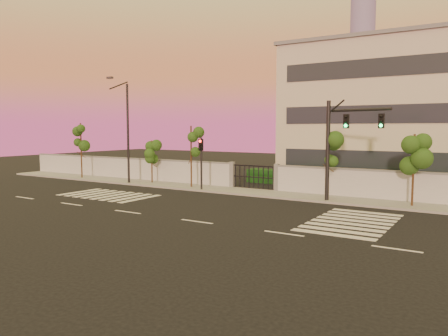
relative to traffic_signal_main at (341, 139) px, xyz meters
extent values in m
plane|color=black|center=(-4.67, -9.54, -4.25)|extent=(120.00, 120.00, 0.00)
cube|color=gray|center=(-4.67, 0.96, -4.18)|extent=(60.00, 3.00, 0.15)
cube|color=#AFB2B7|center=(-22.17, 2.46, -3.25)|extent=(25.00, 0.30, 2.00)
cube|color=slate|center=(-22.17, 2.46, -2.19)|extent=(25.00, 0.36, 0.12)
cube|color=slate|center=(-9.67, 2.46, -3.15)|extent=(0.35, 0.35, 2.20)
cube|color=slate|center=(-5.67, 2.46, -3.15)|extent=(0.35, 0.35, 2.20)
cube|color=black|center=(4.33, 4.96, -3.35)|extent=(20.00, 2.00, 1.80)
cube|color=black|center=(-20.67, 4.96, -3.55)|extent=(12.00, 1.80, 1.40)
cube|color=black|center=(-7.67, 7.46, -3.65)|extent=(6.00, 1.50, 1.20)
cube|color=beige|center=(4.33, 12.46, 1.75)|extent=(24.00, 12.00, 12.00)
cube|color=#262D38|center=(4.33, 6.44, -1.75)|extent=(22.00, 0.08, 1.40)
cube|color=#262D38|center=(4.33, 6.44, 1.75)|extent=(22.00, 0.08, 1.40)
cube|color=#262D38|center=(4.33, 6.44, 5.25)|extent=(22.00, 0.08, 1.40)
cube|color=slate|center=(4.33, 12.46, 7.85)|extent=(24.40, 12.40, 0.30)
cylinder|color=slate|center=(-69.67, 270.46, 50.75)|extent=(16.00, 16.00, 110.00)
cube|color=silver|center=(-18.67, -5.54, -4.24)|extent=(0.50, 4.00, 0.02)
cube|color=silver|center=(-17.77, -5.54, -4.24)|extent=(0.50, 4.00, 0.02)
cube|color=silver|center=(-16.87, -5.54, -4.24)|extent=(0.50, 4.00, 0.02)
cube|color=silver|center=(-15.97, -5.54, -4.24)|extent=(0.50, 4.00, 0.02)
cube|color=silver|center=(-15.07, -5.54, -4.24)|extent=(0.50, 4.00, 0.02)
cube|color=silver|center=(-14.17, -5.54, -4.24)|extent=(0.50, 4.00, 0.02)
cube|color=silver|center=(-13.27, -5.54, -4.24)|extent=(0.50, 4.00, 0.02)
cube|color=silver|center=(-12.37, -5.54, -4.24)|extent=(0.50, 4.00, 0.02)
cube|color=silver|center=(2.33, -8.54, -4.24)|extent=(4.00, 0.50, 0.02)
cube|color=silver|center=(2.33, -7.64, -4.24)|extent=(4.00, 0.50, 0.02)
cube|color=silver|center=(2.33, -6.74, -4.24)|extent=(4.00, 0.50, 0.02)
cube|color=silver|center=(2.33, -5.84, -4.24)|extent=(4.00, 0.50, 0.02)
cube|color=silver|center=(2.33, -4.94, -4.24)|extent=(4.00, 0.50, 0.02)
cube|color=silver|center=(2.33, -4.04, -4.24)|extent=(4.00, 0.50, 0.02)
cube|color=silver|center=(2.33, -3.14, -4.24)|extent=(4.00, 0.50, 0.02)
cube|color=silver|center=(2.33, -2.24, -4.24)|extent=(4.00, 0.50, 0.02)
cube|color=silver|center=(-19.67, -9.54, -4.25)|extent=(2.00, 0.15, 0.01)
cube|color=silver|center=(-14.67, -9.54, -4.25)|extent=(2.00, 0.15, 0.01)
cube|color=silver|center=(-9.67, -9.54, -4.25)|extent=(2.00, 0.15, 0.01)
cube|color=silver|center=(-4.67, -9.54, -4.25)|extent=(2.00, 0.15, 0.01)
cube|color=silver|center=(0.33, -9.54, -4.25)|extent=(2.00, 0.15, 0.01)
cube|color=silver|center=(5.33, -9.54, -4.25)|extent=(2.00, 0.15, 0.01)
cylinder|color=#382314|center=(-25.53, 0.46, -1.54)|extent=(0.13, 0.13, 5.43)
sphere|color=#1F4313|center=(-25.53, 0.46, 0.09)|extent=(1.21, 1.21, 1.21)
sphere|color=#1F4313|center=(-25.14, 0.68, -0.72)|extent=(0.92, 0.92, 0.92)
sphere|color=#1F4313|center=(-25.86, 0.29, -0.45)|extent=(0.88, 0.88, 0.88)
cylinder|color=#382314|center=(-17.13, 1.12, -2.33)|extent=(0.12, 0.12, 3.85)
sphere|color=#1F4313|center=(-17.13, 1.12, -1.18)|extent=(1.10, 1.10, 1.10)
sphere|color=#1F4313|center=(-16.78, 1.32, -1.75)|extent=(0.84, 0.84, 0.84)
sphere|color=#1F4313|center=(-17.43, 0.97, -1.56)|extent=(0.80, 0.80, 0.80)
cylinder|color=#382314|center=(-12.48, 0.63, -1.69)|extent=(0.13, 0.13, 5.13)
sphere|color=#1F4313|center=(-12.48, 0.63, -0.15)|extent=(1.20, 1.20, 1.20)
sphere|color=#1F4313|center=(-12.09, 0.85, -0.92)|extent=(0.92, 0.92, 0.92)
sphere|color=#1F4313|center=(-12.81, 0.47, -0.66)|extent=(0.88, 0.88, 0.88)
cylinder|color=#382314|center=(-0.95, 0.48, -1.95)|extent=(0.12, 0.12, 4.60)
sphere|color=#1F4313|center=(-0.95, 0.48, -0.57)|extent=(1.12, 1.12, 1.12)
sphere|color=#1F4313|center=(-0.59, 0.69, -1.26)|extent=(0.86, 0.86, 0.86)
sphere|color=#1F4313|center=(-1.25, 0.33, -1.03)|extent=(0.82, 0.82, 0.82)
cylinder|color=#382314|center=(4.33, 0.79, -1.97)|extent=(0.13, 0.13, 4.57)
sphere|color=#1F4313|center=(4.33, 0.79, -0.60)|extent=(1.22, 1.22, 1.22)
sphere|color=#1F4313|center=(4.71, 1.02, -1.28)|extent=(0.93, 0.93, 0.93)
sphere|color=#1F4313|center=(3.99, 0.63, -1.05)|extent=(0.89, 0.89, 0.89)
cylinder|color=black|center=(-0.85, 0.01, -0.89)|extent=(0.26, 0.26, 6.73)
cylinder|color=black|center=(1.21, 0.01, 1.82)|extent=(4.02, 1.29, 0.17)
cube|color=black|center=(0.35, -0.04, 1.12)|extent=(0.38, 0.20, 0.98)
sphere|color=#0CF259|center=(0.35, -0.15, 0.82)|extent=(0.22, 0.22, 0.22)
cube|color=black|center=(2.52, -0.04, 1.12)|extent=(0.38, 0.20, 0.98)
sphere|color=#0CF259|center=(2.52, -0.15, 0.82)|extent=(0.22, 0.22, 0.22)
cylinder|color=black|center=(-10.91, -0.15, -2.15)|extent=(0.15, 0.15, 4.21)
cube|color=black|center=(-10.91, -0.20, -0.61)|extent=(0.33, 0.17, 0.84)
sphere|color=red|center=(-10.91, -0.31, -0.35)|extent=(0.19, 0.19, 0.19)
cylinder|color=black|center=(-18.85, 0.01, 0.13)|extent=(0.20, 0.20, 8.77)
cylinder|color=black|center=(-18.85, -0.98, 4.30)|extent=(0.11, 2.10, 0.85)
cube|color=#3F3F44|center=(-18.85, -1.96, 4.85)|extent=(0.55, 0.27, 0.16)
camera|label=1|loc=(8.56, -28.05, 0.66)|focal=35.00mm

